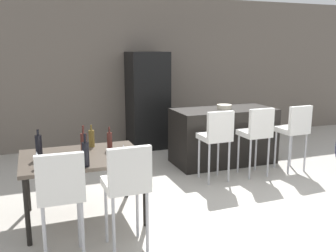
{
  "coord_description": "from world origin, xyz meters",
  "views": [
    {
      "loc": [
        -2.64,
        -4.19,
        1.9
      ],
      "look_at": [
        -0.9,
        0.47,
        0.85
      ],
      "focal_mm": 39.43,
      "sensor_mm": 36.0,
      "label": 1
    }
  ],
  "objects_px": {
    "wine_bottle_corner": "(39,146)",
    "bar_chair_middle": "(257,131)",
    "dining_table": "(82,161)",
    "dining_chair_far": "(127,181)",
    "wine_bottle_inner": "(84,142)",
    "wine_glass_right": "(37,156)",
    "wine_bottle_left": "(110,141)",
    "refrigerator": "(148,100)",
    "wine_bottle_end": "(92,138)",
    "fruit_bowl": "(224,107)",
    "dining_chair_near": "(61,190)",
    "wine_bottle_middle": "(86,154)",
    "bar_chair_right": "(295,128)",
    "bar_chair_left": "(216,135)",
    "kitchen_island": "(223,136)",
    "wine_glass_far": "(123,149)"
  },
  "relations": [
    {
      "from": "bar_chair_middle",
      "to": "wine_glass_far",
      "type": "height_order",
      "value": "bar_chair_middle"
    },
    {
      "from": "bar_chair_middle",
      "to": "bar_chair_right",
      "type": "bearing_deg",
      "value": 0.01
    },
    {
      "from": "dining_table",
      "to": "bar_chair_right",
      "type": "bearing_deg",
      "value": 9.17
    },
    {
      "from": "bar_chair_left",
      "to": "wine_bottle_middle",
      "type": "relative_size",
      "value": 3.11
    },
    {
      "from": "bar_chair_left",
      "to": "dining_chair_far",
      "type": "height_order",
      "value": "same"
    },
    {
      "from": "wine_bottle_left",
      "to": "wine_bottle_middle",
      "type": "height_order",
      "value": "wine_bottle_middle"
    },
    {
      "from": "wine_bottle_left",
      "to": "wine_glass_far",
      "type": "height_order",
      "value": "wine_bottle_left"
    },
    {
      "from": "bar_chair_middle",
      "to": "dining_table",
      "type": "bearing_deg",
      "value": -168.49
    },
    {
      "from": "wine_glass_far",
      "to": "wine_bottle_corner",
      "type": "bearing_deg",
      "value": 154.85
    },
    {
      "from": "bar_chair_right",
      "to": "wine_bottle_middle",
      "type": "distance_m",
      "value": 3.46
    },
    {
      "from": "bar_chair_middle",
      "to": "wine_bottle_corner",
      "type": "bearing_deg",
      "value": -170.99
    },
    {
      "from": "dining_chair_near",
      "to": "refrigerator",
      "type": "bearing_deg",
      "value": 61.86
    },
    {
      "from": "wine_bottle_end",
      "to": "bar_chair_right",
      "type": "bearing_deg",
      "value": 3.51
    },
    {
      "from": "wine_bottle_left",
      "to": "refrigerator",
      "type": "distance_m",
      "value": 2.89
    },
    {
      "from": "refrigerator",
      "to": "wine_bottle_inner",
      "type": "bearing_deg",
      "value": -121.42
    },
    {
      "from": "dining_chair_far",
      "to": "wine_bottle_middle",
      "type": "height_order",
      "value": "wine_bottle_middle"
    },
    {
      "from": "bar_chair_middle",
      "to": "wine_bottle_end",
      "type": "relative_size",
      "value": 3.93
    },
    {
      "from": "kitchen_island",
      "to": "wine_bottle_end",
      "type": "distance_m",
      "value": 2.57
    },
    {
      "from": "dining_table",
      "to": "wine_glass_right",
      "type": "xyz_separation_m",
      "value": [
        -0.47,
        -0.3,
        0.19
      ]
    },
    {
      "from": "wine_bottle_corner",
      "to": "refrigerator",
      "type": "bearing_deg",
      "value": 52.53
    },
    {
      "from": "wine_glass_right",
      "to": "dining_table",
      "type": "bearing_deg",
      "value": 32.97
    },
    {
      "from": "dining_chair_far",
      "to": "wine_bottle_end",
      "type": "height_order",
      "value": "dining_chair_far"
    },
    {
      "from": "wine_bottle_left",
      "to": "fruit_bowl",
      "type": "bearing_deg",
      "value": 28.59
    },
    {
      "from": "dining_table",
      "to": "wine_bottle_inner",
      "type": "xyz_separation_m",
      "value": [
        0.05,
        0.16,
        0.18
      ]
    },
    {
      "from": "dining_chair_near",
      "to": "fruit_bowl",
      "type": "xyz_separation_m",
      "value": [
        2.8,
        2.17,
        0.26
      ]
    },
    {
      "from": "wine_bottle_end",
      "to": "bar_chair_middle",
      "type": "bearing_deg",
      "value": 4.49
    },
    {
      "from": "wine_glass_far",
      "to": "wine_bottle_middle",
      "type": "bearing_deg",
      "value": -171.37
    },
    {
      "from": "bar_chair_middle",
      "to": "wine_bottle_middle",
      "type": "distance_m",
      "value": 2.8
    },
    {
      "from": "bar_chair_right",
      "to": "wine_bottle_end",
      "type": "relative_size",
      "value": 3.93
    },
    {
      "from": "bar_chair_middle",
      "to": "dining_chair_near",
      "type": "distance_m",
      "value": 3.23
    },
    {
      "from": "wine_bottle_corner",
      "to": "wine_glass_right",
      "type": "xyz_separation_m",
      "value": [
        -0.03,
        -0.35,
        -0.01
      ]
    },
    {
      "from": "dining_chair_near",
      "to": "refrigerator",
      "type": "xyz_separation_m",
      "value": [
        1.92,
        3.58,
        0.22
      ]
    },
    {
      "from": "wine_bottle_corner",
      "to": "wine_bottle_middle",
      "type": "xyz_separation_m",
      "value": [
        0.43,
        -0.45,
        -0.0
      ]
    },
    {
      "from": "refrigerator",
      "to": "wine_bottle_corner",
      "type": "bearing_deg",
      "value": -127.47
    },
    {
      "from": "dining_table",
      "to": "dining_chair_far",
      "type": "height_order",
      "value": "dining_chair_far"
    },
    {
      "from": "dining_chair_far",
      "to": "bar_chair_right",
      "type": "bearing_deg",
      "value": 24.61
    },
    {
      "from": "wine_glass_right",
      "to": "bar_chair_middle",
      "type": "bearing_deg",
      "value": 15.17
    },
    {
      "from": "dining_chair_far",
      "to": "refrigerator",
      "type": "height_order",
      "value": "refrigerator"
    },
    {
      "from": "dining_table",
      "to": "wine_bottle_inner",
      "type": "height_order",
      "value": "wine_bottle_inner"
    },
    {
      "from": "bar_chair_right",
      "to": "dining_table",
      "type": "bearing_deg",
      "value": -170.83
    },
    {
      "from": "kitchen_island",
      "to": "bar_chair_left",
      "type": "relative_size",
      "value": 1.6
    },
    {
      "from": "wine_bottle_left",
      "to": "wine_glass_right",
      "type": "height_order",
      "value": "wine_bottle_left"
    },
    {
      "from": "dining_chair_near",
      "to": "wine_bottle_left",
      "type": "height_order",
      "value": "dining_chair_near"
    },
    {
      "from": "dining_table",
      "to": "wine_bottle_middle",
      "type": "xyz_separation_m",
      "value": [
        -0.01,
        -0.4,
        0.2
      ]
    },
    {
      "from": "wine_bottle_corner",
      "to": "bar_chair_middle",
      "type": "bearing_deg",
      "value": 9.01
    },
    {
      "from": "dining_chair_far",
      "to": "wine_glass_right",
      "type": "distance_m",
      "value": 0.95
    },
    {
      "from": "wine_bottle_middle",
      "to": "refrigerator",
      "type": "xyz_separation_m",
      "value": [
        1.63,
        3.14,
        0.05
      ]
    },
    {
      "from": "kitchen_island",
      "to": "wine_glass_far",
      "type": "height_order",
      "value": "kitchen_island"
    },
    {
      "from": "wine_bottle_end",
      "to": "fruit_bowl",
      "type": "relative_size",
      "value": 1.11
    },
    {
      "from": "wine_glass_far",
      "to": "refrigerator",
      "type": "relative_size",
      "value": 0.09
    }
  ]
}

